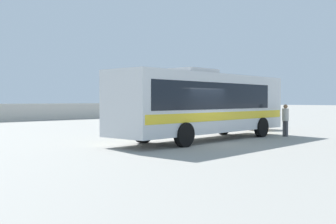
# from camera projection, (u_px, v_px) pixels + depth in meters

# --- Properties ---
(ground_plane) EXTENTS (300.00, 300.00, 0.00)m
(ground_plane) POSITION_uv_depth(u_px,v_px,m) (81.00, 132.00, 25.90)
(ground_plane) COLOR gray
(coach_bus_silver_yellow) EXTENTS (11.26, 3.28, 3.47)m
(coach_bus_silver_yellow) POSITION_uv_depth(u_px,v_px,m) (203.00, 103.00, 20.28)
(coach_bus_silver_yellow) COLOR silver
(coach_bus_silver_yellow) RESTS_ON ground_plane
(attendant_by_bus_door) EXTENTS (0.36, 0.36, 1.75)m
(attendant_by_bus_door) POSITION_uv_depth(u_px,v_px,m) (285.00, 118.00, 22.45)
(attendant_by_bus_door) COLOR #4C4C51
(attendant_by_bus_door) RESTS_ON ground_plane
(vendor_umbrella_near_gate_orange) EXTENTS (2.41, 2.41, 2.05)m
(vendor_umbrella_near_gate_orange) POSITION_uv_depth(u_px,v_px,m) (252.00, 104.00, 28.08)
(vendor_umbrella_near_gate_orange) COLOR gray
(vendor_umbrella_near_gate_orange) RESTS_ON ground_plane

